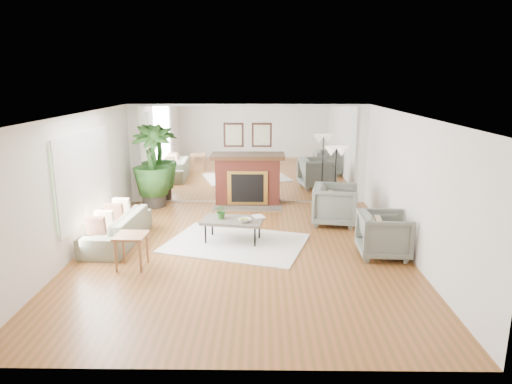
{
  "coord_description": "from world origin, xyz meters",
  "views": [
    {
      "loc": [
        0.36,
        -7.89,
        3.11
      ],
      "look_at": [
        0.24,
        0.6,
        1.0
      ],
      "focal_mm": 32.0,
      "sensor_mm": 36.0,
      "label": 1
    }
  ],
  "objects_px": {
    "fireplace": "(248,179)",
    "potted_ficus": "(152,164)",
    "armchair_front": "(384,235)",
    "side_table": "(131,240)",
    "floor_lamp": "(336,157)",
    "coffee_table": "(233,221)",
    "sofa": "(117,228)",
    "armchair_back": "(335,205)"
  },
  "relations": [
    {
      "from": "sofa",
      "to": "side_table",
      "type": "height_order",
      "value": "sofa"
    },
    {
      "from": "coffee_table",
      "to": "potted_ficus",
      "type": "xyz_separation_m",
      "value": [
        -2.13,
        2.55,
        0.66
      ]
    },
    {
      "from": "fireplace",
      "to": "potted_ficus",
      "type": "bearing_deg",
      "value": -176.11
    },
    {
      "from": "fireplace",
      "to": "floor_lamp",
      "type": "relative_size",
      "value": 1.26
    },
    {
      "from": "armchair_front",
      "to": "floor_lamp",
      "type": "height_order",
      "value": "floor_lamp"
    },
    {
      "from": "coffee_table",
      "to": "armchair_front",
      "type": "relative_size",
      "value": 1.42
    },
    {
      "from": "armchair_front",
      "to": "side_table",
      "type": "relative_size",
      "value": 1.51
    },
    {
      "from": "fireplace",
      "to": "potted_ficus",
      "type": "distance_m",
      "value": 2.38
    },
    {
      "from": "potted_ficus",
      "to": "floor_lamp",
      "type": "height_order",
      "value": "potted_ficus"
    },
    {
      "from": "floor_lamp",
      "to": "sofa",
      "type": "bearing_deg",
      "value": -157.32
    },
    {
      "from": "sofa",
      "to": "potted_ficus",
      "type": "height_order",
      "value": "potted_ficus"
    },
    {
      "from": "coffee_table",
      "to": "sofa",
      "type": "height_order",
      "value": "sofa"
    },
    {
      "from": "armchair_back",
      "to": "armchair_front",
      "type": "distance_m",
      "value": 1.95
    },
    {
      "from": "fireplace",
      "to": "sofa",
      "type": "distance_m",
      "value": 3.74
    },
    {
      "from": "side_table",
      "to": "potted_ficus",
      "type": "distance_m",
      "value": 3.89
    },
    {
      "from": "fireplace",
      "to": "side_table",
      "type": "height_order",
      "value": "fireplace"
    },
    {
      "from": "coffee_table",
      "to": "floor_lamp",
      "type": "bearing_deg",
      "value": 38.48
    },
    {
      "from": "armchair_back",
      "to": "potted_ficus",
      "type": "xyz_separation_m",
      "value": [
        -4.3,
        1.38,
        0.64
      ]
    },
    {
      "from": "armchair_back",
      "to": "side_table",
      "type": "relative_size",
      "value": 1.65
    },
    {
      "from": "coffee_table",
      "to": "potted_ficus",
      "type": "distance_m",
      "value": 3.39
    },
    {
      "from": "coffee_table",
      "to": "floor_lamp",
      "type": "distance_m",
      "value": 3.02
    },
    {
      "from": "coffee_table",
      "to": "fireplace",
      "type": "bearing_deg",
      "value": 85.6
    },
    {
      "from": "armchair_front",
      "to": "potted_ficus",
      "type": "height_order",
      "value": "potted_ficus"
    },
    {
      "from": "floor_lamp",
      "to": "fireplace",
      "type": "bearing_deg",
      "value": 155.57
    },
    {
      "from": "sofa",
      "to": "potted_ficus",
      "type": "xyz_separation_m",
      "value": [
        0.11,
        2.64,
        0.79
      ]
    },
    {
      "from": "fireplace",
      "to": "coffee_table",
      "type": "distance_m",
      "value": 2.73
    },
    {
      "from": "fireplace",
      "to": "sofa",
      "type": "relative_size",
      "value": 1.02
    },
    {
      "from": "side_table",
      "to": "armchair_back",
      "type": "bearing_deg",
      "value": 32.63
    },
    {
      "from": "side_table",
      "to": "potted_ficus",
      "type": "xyz_separation_m",
      "value": [
        -0.51,
        3.82,
        0.59
      ]
    },
    {
      "from": "coffee_table",
      "to": "side_table",
      "type": "distance_m",
      "value": 2.06
    },
    {
      "from": "armchair_front",
      "to": "side_table",
      "type": "bearing_deg",
      "value": 99.29
    },
    {
      "from": "sofa",
      "to": "floor_lamp",
      "type": "bearing_deg",
      "value": 115.88
    },
    {
      "from": "potted_ficus",
      "to": "floor_lamp",
      "type": "distance_m",
      "value": 4.45
    },
    {
      "from": "side_table",
      "to": "potted_ficus",
      "type": "height_order",
      "value": "potted_ficus"
    },
    {
      "from": "fireplace",
      "to": "armchair_front",
      "type": "xyz_separation_m",
      "value": [
        2.54,
        -3.4,
        -0.26
      ]
    },
    {
      "from": "potted_ficus",
      "to": "fireplace",
      "type": "bearing_deg",
      "value": 3.89
    },
    {
      "from": "coffee_table",
      "to": "floor_lamp",
      "type": "height_order",
      "value": "floor_lamp"
    },
    {
      "from": "fireplace",
      "to": "floor_lamp",
      "type": "xyz_separation_m",
      "value": [
        2.04,
        -0.92,
        0.73
      ]
    },
    {
      "from": "coffee_table",
      "to": "potted_ficus",
      "type": "relative_size",
      "value": 0.62
    },
    {
      "from": "side_table",
      "to": "floor_lamp",
      "type": "bearing_deg",
      "value": 38.25
    },
    {
      "from": "fireplace",
      "to": "floor_lamp",
      "type": "distance_m",
      "value": 2.35
    },
    {
      "from": "side_table",
      "to": "floor_lamp",
      "type": "relative_size",
      "value": 0.36
    }
  ]
}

